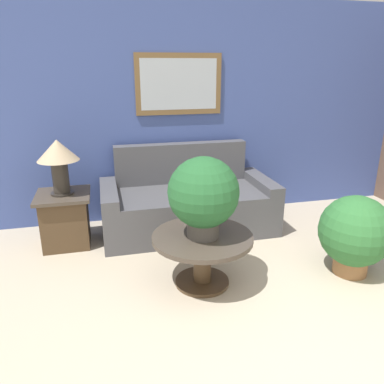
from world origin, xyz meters
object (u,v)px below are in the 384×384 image
coffee_table (202,249)px  potted_plant_on_table (203,194)px  table_lamp (58,156)px  couch_main (187,204)px  side_table (66,219)px  potted_plant_floor (355,233)px

coffee_table → potted_plant_on_table: (-0.00, -0.01, 0.51)m
coffee_table → table_lamp: size_ratio=1.53×
couch_main → side_table: (-1.36, -0.09, -0.01)m
couch_main → coffee_table: size_ratio=2.25×
potted_plant_floor → side_table: bearing=154.3°
table_lamp → potted_plant_floor: bearing=-25.7°
side_table → potted_plant_on_table: size_ratio=0.83×
table_lamp → potted_plant_on_table: bearing=-42.5°
couch_main → potted_plant_on_table: bearing=-96.9°
couch_main → side_table: 1.36m
coffee_table → table_lamp: 1.76m
coffee_table → potted_plant_on_table: potted_plant_on_table is taller
couch_main → potted_plant_on_table: potted_plant_on_table is taller
side_table → potted_plant_on_table: (1.22, -1.12, 0.55)m
couch_main → side_table: bearing=-176.2°
couch_main → table_lamp: size_ratio=3.43×
couch_main → potted_plant_floor: bearing=-47.2°
coffee_table → potted_plant_on_table: bearing=-90.9°
table_lamp → side_table: bearing=180.0°
coffee_table → potted_plant_floor: 1.40m
table_lamp → potted_plant_floor: 2.95m
potted_plant_on_table → potted_plant_floor: (1.39, -0.14, -0.44)m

